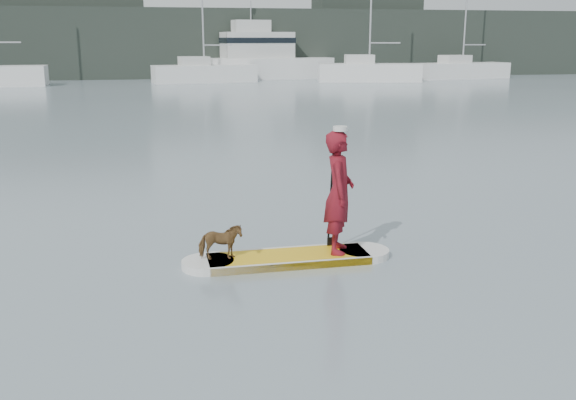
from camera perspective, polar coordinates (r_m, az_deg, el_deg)
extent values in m
plane|color=slate|center=(8.50, 5.34, -9.43)|extent=(140.00, 140.00, 0.00)
cube|color=yellow|center=(10.06, 0.00, -5.20)|extent=(2.51, 0.83, 0.12)
cylinder|color=silver|center=(9.89, -7.14, -5.67)|extent=(0.80, 0.80, 0.12)
cylinder|color=silver|center=(10.38, 6.78, -4.68)|extent=(0.80, 0.80, 0.12)
cube|color=silver|center=(10.40, -0.43, -4.54)|extent=(2.50, 0.09, 0.12)
cube|color=silver|center=(9.72, 0.46, -5.91)|extent=(2.50, 0.09, 0.12)
imported|color=maroon|center=(9.97, 4.56, 0.68)|extent=(0.64, 0.80, 1.92)
cylinder|color=silver|center=(9.78, 4.67, 6.35)|extent=(0.22, 0.22, 0.07)
imported|color=#56321D|center=(9.79, -6.04, -3.74)|extent=(0.67, 0.32, 0.55)
cylinder|color=black|center=(10.25, 3.84, 0.62)|extent=(0.04, 0.30, 1.89)
cube|color=black|center=(10.50, 3.76, -4.16)|extent=(0.10, 0.02, 0.32)
cylinder|color=#B7B7BC|center=(52.42, -24.05, 12.68)|extent=(2.52, 0.20, 0.10)
cube|color=white|center=(52.82, -7.44, 11.07)|extent=(8.43, 3.67, 1.36)
cube|color=silver|center=(52.61, -8.36, 12.14)|extent=(2.51, 2.08, 0.68)
cylinder|color=#B7B7BC|center=(53.02, -6.25, 13.53)|extent=(2.32, 0.43, 0.10)
cube|color=white|center=(53.73, 7.21, 11.17)|extent=(8.57, 4.21, 1.44)
cube|color=silver|center=(53.58, 6.36, 12.34)|extent=(2.62, 2.28, 0.72)
cylinder|color=#B7B7BC|center=(53.84, 8.63, 13.64)|extent=(2.44, 0.58, 0.10)
cube|color=white|center=(59.52, 15.22, 11.03)|extent=(8.80, 4.02, 1.35)
cube|color=silver|center=(58.98, 14.61, 12.03)|extent=(2.66, 2.16, 0.67)
cylinder|color=#B7B7BC|center=(60.17, 16.26, 13.11)|extent=(2.29, 0.52, 0.10)
cube|color=white|center=(57.34, -1.66, 11.63)|extent=(11.28, 4.93, 1.78)
cube|color=silver|center=(56.96, -2.75, 13.59)|extent=(6.33, 3.55, 2.18)
cube|color=silver|center=(56.80, -3.31, 15.19)|extent=(3.29, 2.28, 0.99)
cube|color=black|center=(56.95, -2.75, 13.99)|extent=(6.44, 3.63, 0.45)
cylinder|color=#B7B7BC|center=(56.84, -3.33, 16.48)|extent=(0.10, 0.10, 1.59)
cube|color=#202823|center=(60.49, -9.65, 13.57)|extent=(90.00, 6.00, 6.00)
cube|color=#202823|center=(61.93, -19.33, 14.39)|extent=(14.00, 4.00, 9.00)
cube|color=#202823|center=(64.72, 6.95, 14.57)|extent=(10.00, 4.00, 8.00)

